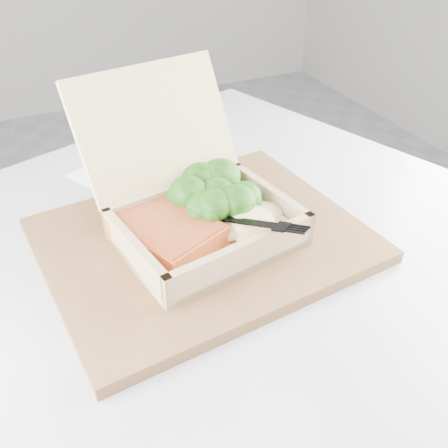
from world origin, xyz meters
name	(u,v)px	position (x,y,z in m)	size (l,w,h in m)	color
floor	(50,425)	(0.00, 0.00, 0.00)	(4.00, 4.00, 0.00)	#9C9CA1
cafe_table	(226,384)	(0.28, -0.45, 0.56)	(1.09, 1.09, 0.75)	black
serving_tray	(203,240)	(0.28, -0.38, 0.76)	(0.38, 0.30, 0.02)	brown
takeout_container	(190,196)	(0.27, -0.36, 0.81)	(0.24, 0.26, 0.18)	tan
salmon_fillet	(167,232)	(0.23, -0.38, 0.79)	(0.09, 0.12, 0.02)	orange
broccoli_pile	(217,197)	(0.31, -0.36, 0.80)	(0.12, 0.12, 0.04)	#34761A
mashed_potatoes	(252,223)	(0.33, -0.42, 0.79)	(0.09, 0.08, 0.03)	tan
plastic_fork	(227,216)	(0.30, -0.41, 0.81)	(0.08, 0.13, 0.03)	black
receipt	(112,180)	(0.21, -0.17, 0.75)	(0.07, 0.13, 0.00)	white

